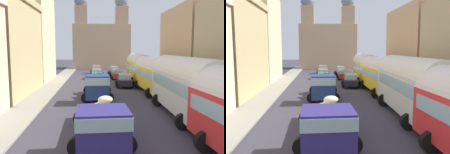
{
  "view_description": "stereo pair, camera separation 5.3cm",
  "coord_description": "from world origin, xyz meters",
  "views": [
    {
      "loc": [
        -1.84,
        -0.75,
        4.83
      ],
      "look_at": [
        0.0,
        23.57,
        1.89
      ],
      "focal_mm": 37.98,
      "sensor_mm": 36.0,
      "label": 1
    },
    {
      "loc": [
        -1.78,
        -0.76,
        4.83
      ],
      "look_at": [
        0.0,
        23.57,
        1.89
      ],
      "focal_mm": 37.98,
      "sensor_mm": 36.0,
      "label": 2
    }
  ],
  "objects": [
    {
      "name": "car_4",
      "position": [
        1.85,
        42.66,
        0.79
      ],
      "size": [
        2.29,
        4.31,
        1.56
      ],
      "color": "slate",
      "rests_on": "ground"
    },
    {
      "name": "building_left_2",
      "position": [
        -10.67,
        24.62,
        5.06
      ],
      "size": [
        4.78,
        11.85,
        10.06
      ],
      "color": "tan",
      "rests_on": "ground"
    },
    {
      "name": "building_left_3",
      "position": [
        -11.0,
        35.95,
        6.84
      ],
      "size": [
        5.5,
        10.33,
        13.62
      ],
      "color": "beige",
      "rests_on": "ground"
    },
    {
      "name": "car_0",
      "position": [
        -1.43,
        37.16,
        0.79
      ],
      "size": [
        2.32,
        4.16,
        1.56
      ],
      "color": "#52995B",
      "rests_on": "ground"
    },
    {
      "name": "parked_bus_3",
      "position": [
        4.6,
        33.5,
        2.26
      ],
      "size": [
        3.42,
        9.94,
        4.06
      ],
      "color": "gold",
      "rests_on": "ground"
    },
    {
      "name": "ground_plane",
      "position": [
        0.0,
        27.0,
        0.0
      ],
      "size": [
        154.0,
        154.0,
        0.0
      ],
      "primitive_type": "plane",
      "color": "#3A3540"
    },
    {
      "name": "car_3",
      "position": [
        1.87,
        36.29,
        0.77
      ],
      "size": [
        2.31,
        3.71,
        1.54
      ],
      "color": "#AA2825",
      "rests_on": "ground"
    },
    {
      "name": "parked_bus_2",
      "position": [
        4.6,
        24.5,
        2.18
      ],
      "size": [
        3.42,
        8.93,
        3.95
      ],
      "color": "yellow",
      "rests_on": "ground"
    },
    {
      "name": "building_right_2",
      "position": [
        11.05,
        30.04,
        5.09
      ],
      "size": [
        5.1,
        12.15,
        10.17
      ],
      "color": "tan",
      "rests_on": "ground"
    },
    {
      "name": "parked_bus_1",
      "position": [
        4.6,
        15.5,
        2.37
      ],
      "size": [
        3.4,
        9.66,
        4.28
      ],
      "color": "silver",
      "rests_on": "ground"
    },
    {
      "name": "cargo_truck_1",
      "position": [
        -1.58,
        21.31,
        1.32
      ],
      "size": [
        2.97,
        6.84,
        2.5
      ],
      "color": "navy",
      "rests_on": "ground"
    },
    {
      "name": "sidewalk_right",
      "position": [
        7.25,
        27.0,
        0.07
      ],
      "size": [
        2.5,
        70.0,
        0.14
      ],
      "primitive_type": "cube",
      "color": "gray",
      "rests_on": "ground"
    },
    {
      "name": "distant_church",
      "position": [
        0.0,
        57.37,
        6.17
      ],
      "size": [
        13.46,
        6.86,
        17.48
      ],
      "color": "tan",
      "rests_on": "ground"
    },
    {
      "name": "car_1",
      "position": [
        -1.4,
        44.51,
        0.83
      ],
      "size": [
        2.38,
        3.81,
        1.67
      ],
      "color": "#BA322F",
      "rests_on": "ground"
    },
    {
      "name": "sidewalk_left",
      "position": [
        -7.25,
        27.0,
        0.07
      ],
      "size": [
        2.5,
        70.0,
        0.14
      ],
      "primitive_type": "cube",
      "color": "gray",
      "rests_on": "ground"
    },
    {
      "name": "car_2",
      "position": [
        1.96,
        28.82,
        0.81
      ],
      "size": [
        2.38,
        3.98,
        1.64
      ],
      "color": "#241F2D",
      "rests_on": "ground"
    },
    {
      "name": "cargo_truck_0",
      "position": [
        -1.51,
        10.9,
        1.16
      ],
      "size": [
        3.3,
        7.42,
        2.2
      ],
      "color": "navy",
      "rests_on": "ground"
    }
  ]
}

